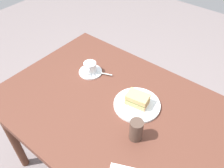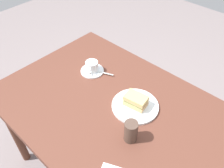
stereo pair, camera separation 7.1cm
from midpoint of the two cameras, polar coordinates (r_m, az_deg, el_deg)
The scene contains 7 objects.
dining_table at distance 1.33m, azimuth 1.31°, elevation -7.42°, with size 1.25×0.88×0.74m.
sandwich_plate at distance 1.27m, azimuth 7.21°, elevation -5.32°, with size 0.25×0.25×0.01m, color white.
sandwich_front at distance 1.24m, azimuth 7.39°, elevation -4.03°, with size 0.13×0.09×0.06m.
coffee_saucer at distance 1.47m, azimuth -3.43°, elevation 3.16°, with size 0.14×0.14×0.01m, color white.
coffee_cup at distance 1.44m, azimuth -3.51°, elevation 4.28°, with size 0.08×0.10×0.06m.
spoon at distance 1.44m, azimuth -0.75°, elevation 2.74°, with size 0.10×0.05×0.01m.
drinking_glass at distance 1.10m, azimuth 6.44°, elevation -11.35°, with size 0.06×0.06×0.11m, color #49362D.
Camera 2 is at (-0.58, 0.61, 1.69)m, focal length 37.82 mm.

